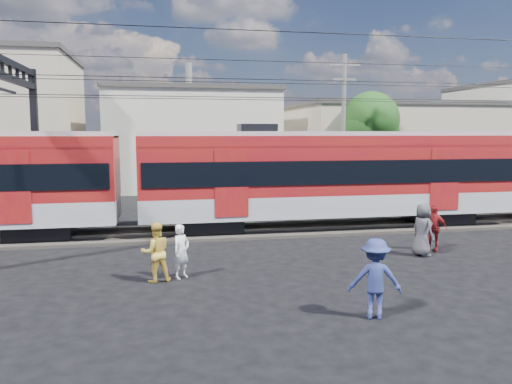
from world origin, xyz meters
TOP-DOWN VIEW (x-y plane):
  - ground at (0.00, 0.00)m, footprint 120.00×120.00m
  - track_bed at (0.00, 8.00)m, footprint 70.00×3.40m
  - rail_near at (0.00, 7.25)m, footprint 70.00×0.12m
  - rail_far at (0.00, 8.75)m, footprint 70.00×0.12m
  - commuter_train at (2.99, 8.00)m, footprint 50.30×3.08m
  - catenary at (-8.65, 8.00)m, footprint 70.00×9.30m
  - building_midwest at (-2.00, 27.00)m, footprint 12.24×12.24m
  - building_mideast at (14.00, 24.00)m, footprint 16.32×10.20m
  - utility_pole_mid at (6.00, 15.00)m, footprint 1.80×0.24m
  - tree_near at (9.19, 18.09)m, footprint 3.82×3.64m
  - pedestrian_a at (-3.83, 1.76)m, footprint 0.67×0.65m
  - pedestrian_b at (-4.54, 1.55)m, footprint 0.93×0.79m
  - pedestrian_c at (0.27, -2.17)m, footprint 1.31×0.98m
  - pedestrian_d at (5.00, 3.45)m, footprint 0.98×0.91m
  - pedestrian_e at (4.23, 2.81)m, footprint 0.78×0.99m

SIDE VIEW (x-z plane):
  - ground at x=0.00m, z-range 0.00..0.00m
  - track_bed at x=0.00m, z-range 0.00..0.12m
  - rail_near at x=0.00m, z-range 0.12..0.24m
  - rail_far at x=0.00m, z-range 0.12..0.24m
  - pedestrian_a at x=-3.83m, z-range 0.00..1.55m
  - pedestrian_d at x=5.00m, z-range 0.00..1.62m
  - pedestrian_b at x=-4.54m, z-range 0.00..1.68m
  - pedestrian_e at x=4.23m, z-range 0.00..1.78m
  - pedestrian_c at x=0.27m, z-range 0.00..1.81m
  - commuter_train at x=2.99m, z-range 0.31..4.49m
  - building_mideast at x=14.00m, z-range 0.01..6.31m
  - building_midwest at x=-2.00m, z-range 0.01..7.31m
  - utility_pole_mid at x=6.00m, z-range 0.28..8.78m
  - tree_near at x=9.19m, z-range 1.30..8.02m
  - catenary at x=-8.65m, z-range 1.38..8.89m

